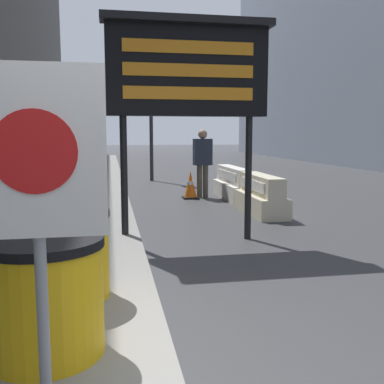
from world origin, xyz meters
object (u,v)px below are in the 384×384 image
at_px(barrel_drum_middle, 66,254).
at_px(warning_sign, 36,176).
at_px(message_board, 188,72).
at_px(jersey_barrier_white, 233,185).
at_px(traffic_cone_near, 250,177).
at_px(traffic_light_near_curb, 151,91).
at_px(barrel_drum_foreground, 45,296).
at_px(traffic_cone_mid, 190,185).
at_px(jersey_barrier_cream, 261,197).
at_px(pedestrian_worker, 203,158).

bearing_deg(barrel_drum_middle, warning_sign, -88.30).
height_order(barrel_drum_middle, message_board, message_board).
height_order(jersey_barrier_white, traffic_cone_near, jersey_barrier_white).
distance_m(barrel_drum_middle, traffic_light_near_curb, 11.39).
bearing_deg(message_board, warning_sign, -109.43).
bearing_deg(message_board, barrel_drum_foreground, -114.06).
distance_m(barrel_drum_middle, traffic_cone_mid, 7.13).
xyz_separation_m(warning_sign, jersey_barrier_cream, (3.28, 6.17, -1.04)).
distance_m(warning_sign, traffic_cone_near, 10.71).
bearing_deg(barrel_drum_middle, traffic_light_near_curb, 80.81).
relative_size(message_board, jersey_barrier_cream, 1.79).
bearing_deg(jersey_barrier_cream, traffic_cone_near, 75.43).
xyz_separation_m(barrel_drum_middle, jersey_barrier_cream, (3.33, 4.45, -0.20)).
xyz_separation_m(jersey_barrier_white, traffic_cone_mid, (-1.01, 0.22, -0.01)).
xyz_separation_m(traffic_cone_near, traffic_cone_mid, (-1.95, -1.33, -0.04)).
bearing_deg(jersey_barrier_cream, message_board, -131.79).
bearing_deg(warning_sign, traffic_light_near_curb, 82.26).
height_order(traffic_cone_mid, pedestrian_worker, pedestrian_worker).
xyz_separation_m(jersey_barrier_white, traffic_cone_near, (0.94, 1.56, 0.03)).
distance_m(barrel_drum_middle, message_board, 3.43).
distance_m(barrel_drum_foreground, traffic_cone_mid, 8.13).
bearing_deg(traffic_light_near_curb, barrel_drum_middle, -99.19).
distance_m(warning_sign, jersey_barrier_cream, 7.06).
distance_m(traffic_cone_mid, traffic_light_near_curb, 5.03).
height_order(warning_sign, pedestrian_worker, warning_sign).
height_order(traffic_cone_near, traffic_cone_mid, traffic_cone_near).
bearing_deg(traffic_cone_mid, jersey_barrier_white, -12.52).
relative_size(traffic_cone_near, traffic_light_near_curb, 0.19).
xyz_separation_m(traffic_cone_near, pedestrian_worker, (-1.63, -1.24, 0.62)).
xyz_separation_m(barrel_drum_foreground, barrel_drum_middle, (0.03, 1.04, 0.00)).
relative_size(warning_sign, pedestrian_worker, 1.05).
bearing_deg(jersey_barrier_white, warning_sign, -111.72).
height_order(warning_sign, message_board, message_board).
relative_size(jersey_barrier_white, traffic_light_near_curb, 0.50).
bearing_deg(traffic_cone_mid, pedestrian_worker, 16.91).
bearing_deg(traffic_cone_near, message_board, -116.03).
xyz_separation_m(warning_sign, pedestrian_worker, (2.59, 8.55, -0.39)).
bearing_deg(pedestrian_worker, jersey_barrier_cream, -76.48).
height_order(barrel_drum_foreground, warning_sign, warning_sign).
height_order(warning_sign, jersey_barrier_white, warning_sign).
bearing_deg(warning_sign, barrel_drum_foreground, 97.02).
distance_m(barrel_drum_middle, pedestrian_worker, 7.34).
distance_m(barrel_drum_foreground, jersey_barrier_white, 8.27).
distance_m(jersey_barrier_white, traffic_light_near_curb, 5.41).
bearing_deg(warning_sign, traffic_cone_mid, 74.97).
distance_m(barrel_drum_foreground, barrel_drum_middle, 1.04).
distance_m(traffic_cone_near, pedestrian_worker, 2.14).
xyz_separation_m(barrel_drum_foreground, jersey_barrier_white, (3.36, 7.55, -0.19)).
xyz_separation_m(message_board, jersey_barrier_cream, (1.82, 2.04, -2.10)).
height_order(barrel_drum_foreground, traffic_cone_mid, barrel_drum_foreground).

